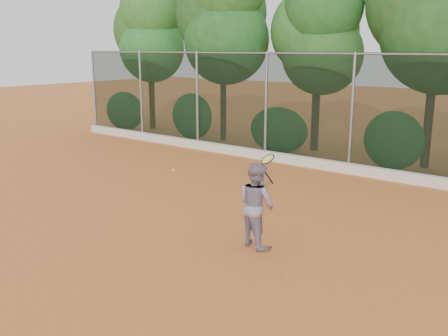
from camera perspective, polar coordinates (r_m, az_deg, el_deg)
The scene contains 7 objects.
ground at distance 9.73m, azimuth -3.70°, elevation -8.27°, with size 80.00×80.00×0.00m, color #C96C2F.
concrete_curb at distance 15.20m, azimuth 13.76°, elevation 0.01°, with size 24.00×0.20×0.30m, color silver.
tennis_player at distance 9.24m, azimuth 3.72°, elevation -4.22°, with size 0.77×0.60×1.59m, color gray.
chainlink_fence at distance 15.07m, azimuth 14.42°, elevation 6.46°, with size 24.09×0.09×3.50m.
foliage_backdrop at distance 17.02m, azimuth 16.05°, elevation 15.72°, with size 23.70×3.63×7.55m.
tennis_racket at distance 8.69m, azimuth 5.03°, elevation 0.76°, with size 0.34×0.32×0.56m.
tennis_ball_in_flight at distance 9.68m, azimuth -5.80°, elevation -0.25°, with size 0.06×0.06×0.06m.
Camera 1 is at (6.08, -6.67, 3.62)m, focal length 40.00 mm.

